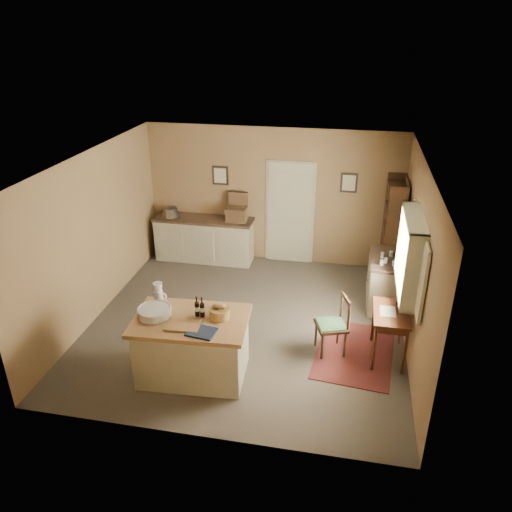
{
  "coord_description": "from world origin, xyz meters",
  "views": [
    {
      "loc": [
        1.48,
        -6.74,
        4.51
      ],
      "look_at": [
        0.12,
        0.17,
        1.15
      ],
      "focal_mm": 35.0,
      "sensor_mm": 36.0,
      "label": 1
    }
  ],
  "objects_px": {
    "work_island": "(192,345)",
    "right_cabinet": "(385,281)",
    "sideboard": "(205,238)",
    "desk_chair": "(331,326)",
    "shelving_unit": "(395,232)",
    "writing_desk": "(391,318)"
  },
  "relations": [
    {
      "from": "right_cabinet",
      "to": "shelving_unit",
      "type": "xyz_separation_m",
      "value": [
        0.15,
        0.96,
        0.53
      ]
    },
    {
      "from": "work_island",
      "to": "writing_desk",
      "type": "bearing_deg",
      "value": 15.8
    },
    {
      "from": "desk_chair",
      "to": "shelving_unit",
      "type": "height_order",
      "value": "shelving_unit"
    },
    {
      "from": "sideboard",
      "to": "shelving_unit",
      "type": "xyz_separation_m",
      "value": [
        3.69,
        -0.2,
        0.51
      ]
    },
    {
      "from": "work_island",
      "to": "shelving_unit",
      "type": "relative_size",
      "value": 0.8
    },
    {
      "from": "shelving_unit",
      "to": "work_island",
      "type": "bearing_deg",
      "value": -129.64
    },
    {
      "from": "writing_desk",
      "to": "shelving_unit",
      "type": "distance_m",
      "value": 2.49
    },
    {
      "from": "desk_chair",
      "to": "right_cabinet",
      "type": "distance_m",
      "value": 1.75
    },
    {
      "from": "work_island",
      "to": "writing_desk",
      "type": "xyz_separation_m",
      "value": [
        2.66,
        0.93,
        0.18
      ]
    },
    {
      "from": "sideboard",
      "to": "writing_desk",
      "type": "bearing_deg",
      "value": -36.95
    },
    {
      "from": "work_island",
      "to": "shelving_unit",
      "type": "height_order",
      "value": "shelving_unit"
    },
    {
      "from": "right_cabinet",
      "to": "work_island",
      "type": "bearing_deg",
      "value": -137.5
    },
    {
      "from": "work_island",
      "to": "right_cabinet",
      "type": "bearing_deg",
      "value": 38.96
    },
    {
      "from": "work_island",
      "to": "desk_chair",
      "type": "bearing_deg",
      "value": 22.43
    },
    {
      "from": "sideboard",
      "to": "shelving_unit",
      "type": "height_order",
      "value": "shelving_unit"
    },
    {
      "from": "desk_chair",
      "to": "shelving_unit",
      "type": "distance_m",
      "value": 2.74
    },
    {
      "from": "right_cabinet",
      "to": "shelving_unit",
      "type": "bearing_deg",
      "value": 80.98
    },
    {
      "from": "writing_desk",
      "to": "right_cabinet",
      "type": "height_order",
      "value": "right_cabinet"
    },
    {
      "from": "work_island",
      "to": "shelving_unit",
      "type": "xyz_separation_m",
      "value": [
        2.82,
        3.4,
        0.51
      ]
    },
    {
      "from": "work_island",
      "to": "sideboard",
      "type": "distance_m",
      "value": 3.7
    },
    {
      "from": "work_island",
      "to": "shelving_unit",
      "type": "distance_m",
      "value": 4.44
    },
    {
      "from": "shelving_unit",
      "to": "desk_chair",
      "type": "bearing_deg",
      "value": -111.32
    }
  ]
}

